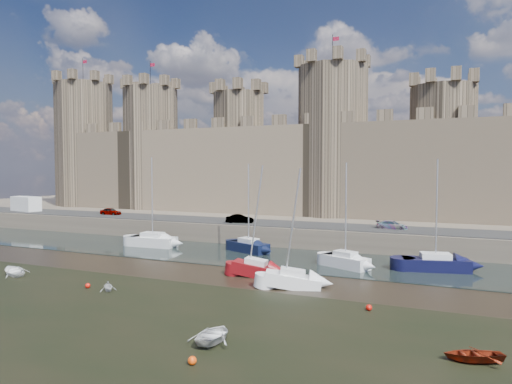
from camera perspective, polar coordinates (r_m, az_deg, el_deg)
ground at (r=31.04m, az=-16.99°, el=-15.69°), size 160.00×160.00×0.00m
seaweed_patch at (r=27.01m, az=-25.65°, el=-18.74°), size 70.00×34.00×0.01m
water_channel at (r=51.15m, az=0.72°, el=-8.09°), size 160.00×12.00×0.08m
quay at (r=85.06m, az=9.96°, el=-2.87°), size 160.00×60.00×2.50m
road at (r=60.02m, az=4.35°, el=-4.02°), size 160.00×7.00×0.10m
castle at (r=73.17m, az=7.42°, el=4.38°), size 108.50×11.00×29.00m
car_0 at (r=75.02m, az=-17.71°, el=-2.34°), size 3.47×1.44×1.17m
car_1 at (r=60.95m, az=-2.06°, el=-3.39°), size 3.85×2.27×1.20m
car_2 at (r=57.41m, az=16.64°, el=-3.98°), size 3.74×1.74×1.06m
van at (r=87.03m, az=-26.82°, el=-1.35°), size 6.18×3.46×2.54m
sailboat_0 at (r=58.80m, az=-12.79°, el=-5.91°), size 6.07×2.63×11.14m
sailboat_1 at (r=53.66m, az=-0.94°, el=-6.73°), size 5.51×3.80×10.30m
sailboat_2 at (r=46.25m, az=11.10°, el=-8.35°), size 5.13×3.68×10.33m
sailboat_3 at (r=47.36m, az=21.52°, el=-8.24°), size 6.46×3.68×10.67m
sailboat_4 at (r=42.18m, az=0.03°, el=-9.50°), size 4.48×2.06×10.17m
sailboat_5 at (r=38.36m, az=4.62°, el=-10.82°), size 4.93×3.08×9.93m
dinghy_2 at (r=27.40m, az=-5.26°, el=-17.38°), size 2.70×3.53×0.68m
dinghy_3 at (r=39.14m, az=-18.01°, el=-11.17°), size 1.99×1.95×0.79m
dinghy_4 at (r=27.12m, az=25.47°, el=-17.97°), size 3.44×2.88×0.61m
dinghy_6 at (r=48.20m, az=-28.00°, el=-8.80°), size 3.56×3.05×0.62m
buoy_1 at (r=40.73m, az=-20.29°, el=-10.92°), size 0.42×0.42×0.42m
buoy_2 at (r=24.59m, az=-7.98°, el=-20.14°), size 0.45×0.45×0.45m
buoy_3 at (r=33.49m, az=13.93°, el=-13.85°), size 0.44×0.44×0.44m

